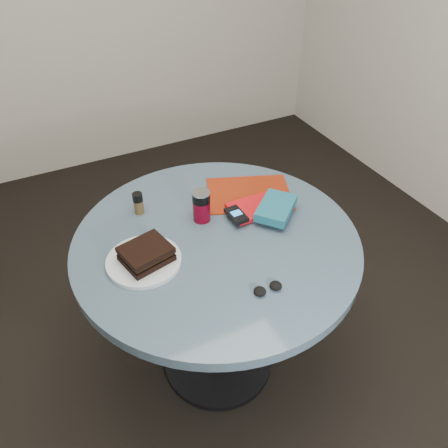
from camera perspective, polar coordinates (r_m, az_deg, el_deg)
name	(u,v)px	position (r m, az deg, el deg)	size (l,w,h in m)	color
ground	(218,361)	(2.09, -0.77, -17.46)	(4.00, 4.00, 0.00)	black
table	(217,271)	(1.63, -0.95, -6.10)	(1.00, 1.00, 0.75)	black
plate	(144,261)	(1.45, -10.41, -4.76)	(0.24, 0.24, 0.02)	silver
sandwich	(146,254)	(1.42, -10.14, -3.84)	(0.17, 0.16, 0.05)	black
soda_can	(201,206)	(1.56, -2.96, 2.39)	(0.08, 0.08, 0.12)	maroon
pepper_grinder	(138,203)	(1.63, -11.12, 2.70)	(0.05, 0.05, 0.09)	#4D3E21
magazine	(249,194)	(1.73, 3.28, 3.97)	(0.32, 0.24, 0.01)	maroon
red_book	(255,208)	(1.63, 4.12, 2.14)	(0.19, 0.13, 0.02)	#B60E13
novel	(276,208)	(1.60, 6.81, 2.09)	(0.17, 0.11, 0.03)	#16566A
mp3_player	(236,215)	(1.57, 1.62, 1.20)	(0.06, 0.10, 0.02)	black
headphones	(268,288)	(1.34, 5.75, -8.38)	(0.09, 0.04, 0.02)	black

